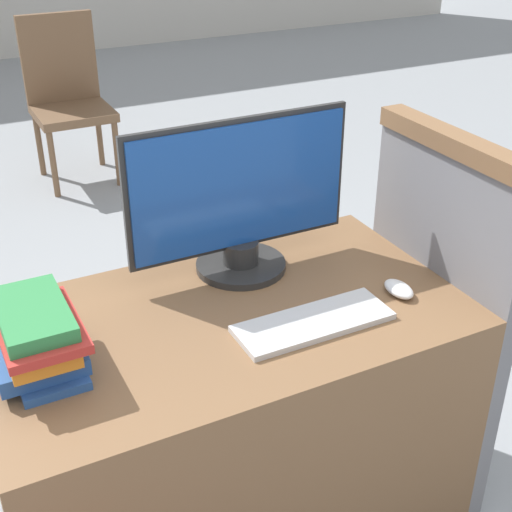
{
  "coord_description": "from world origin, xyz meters",
  "views": [
    {
      "loc": [
        -0.61,
        -1.02,
        1.71
      ],
      "look_at": [
        0.07,
        0.31,
        0.89
      ],
      "focal_mm": 50.0,
      "sensor_mm": 36.0,
      "label": 1
    }
  ],
  "objects": [
    {
      "name": "book_stack",
      "position": [
        -0.46,
        0.34,
        0.8
      ],
      "size": [
        0.19,
        0.27,
        0.16
      ],
      "color": "#285199",
      "rests_on": "desk"
    },
    {
      "name": "monitor",
      "position": [
        0.14,
        0.54,
        0.93
      ],
      "size": [
        0.63,
        0.25,
        0.43
      ],
      "color": "#282828",
      "rests_on": "desk"
    },
    {
      "name": "keyboard",
      "position": [
        0.17,
        0.21,
        0.73
      ],
      "size": [
        0.39,
        0.14,
        0.02
      ],
      "color": "silver",
      "rests_on": "desk"
    },
    {
      "name": "carrel_divider",
      "position": [
        0.63,
        0.28,
        0.57
      ],
      "size": [
        0.07,
        0.57,
        1.12
      ],
      "color": "slate",
      "rests_on": "ground_plane"
    },
    {
      "name": "mouse",
      "position": [
        0.45,
        0.23,
        0.74
      ],
      "size": [
        0.06,
        0.1,
        0.03
      ],
      "color": "white",
      "rests_on": "desk"
    },
    {
      "name": "desk",
      "position": [
        0.0,
        0.35,
        0.36
      ],
      "size": [
        1.21,
        0.69,
        0.72
      ],
      "color": "brown",
      "rests_on": "ground_plane"
    },
    {
      "name": "far_chair",
      "position": [
        0.28,
        3.23,
        0.53
      ],
      "size": [
        0.44,
        0.44,
        0.97
      ],
      "rotation": [
        0.0,
        0.0,
        0.64
      ],
      "color": "brown",
      "rests_on": "ground_plane"
    }
  ]
}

